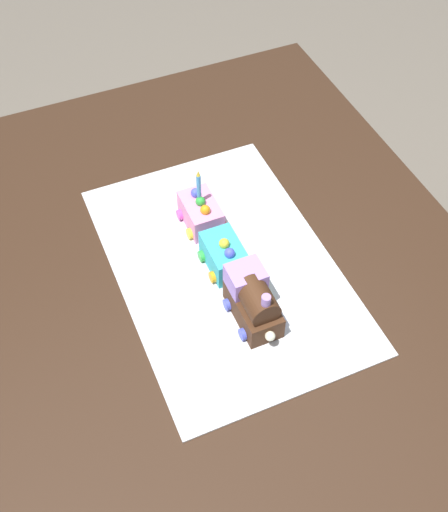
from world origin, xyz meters
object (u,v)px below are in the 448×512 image
(cake_car_hopper_bubblegum, at_px, (201,213))
(birthday_candle, at_px, (199,184))
(cake_locomotive, at_px, (253,300))
(dining_table, at_px, (230,330))
(cake_car_flatbed_turquoise, at_px, (224,255))

(cake_car_hopper_bubblegum, distance_m, birthday_candle, 0.07)
(cake_locomotive, distance_m, cake_car_hopper_bubblegum, 0.25)
(dining_table, bearing_deg, cake_car_flatbed_turquoise, -14.20)
(cake_car_flatbed_turquoise, distance_m, cake_car_hopper_bubblegum, 0.12)
(cake_locomotive, xyz_separation_m, birthday_candle, (0.25, -0.00, 0.06))
(dining_table, bearing_deg, cake_car_hopper_bubblegum, -5.66)
(birthday_candle, bearing_deg, cake_car_flatbed_turquoise, -180.00)
(cake_car_flatbed_turquoise, xyz_separation_m, cake_car_hopper_bubblegum, (0.12, 0.00, 0.00))
(dining_table, relative_size, cake_car_flatbed_turquoise, 14.00)
(dining_table, xyz_separation_m, birthday_candle, (0.20, -0.02, 0.22))
(dining_table, relative_size, cake_car_hopper_bubblegum, 14.00)
(dining_table, height_order, cake_car_flatbed_turquoise, cake_car_flatbed_turquoise)
(birthday_candle, bearing_deg, cake_car_hopper_bubblegum, -180.00)
(cake_locomotive, height_order, cake_car_hopper_bubblegum, cake_locomotive)
(cake_car_hopper_bubblegum, bearing_deg, dining_table, 174.34)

